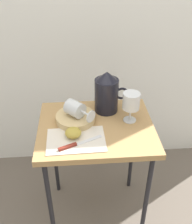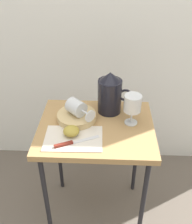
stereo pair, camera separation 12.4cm
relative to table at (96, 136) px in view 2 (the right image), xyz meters
name	(u,v)px [view 2 (the right image)]	position (x,y,z in m)	size (l,w,h in m)	color
ground_plane	(96,211)	(0.00, 0.00, -0.61)	(6.00, 6.00, 0.00)	#665B51
curtain_drape	(100,26)	(0.00, 0.54, 0.39)	(2.40, 0.03, 2.00)	white
table	(96,136)	(0.00, 0.00, 0.00)	(0.56, 0.46, 0.68)	#AD8451
linen_napkin	(73,138)	(-0.10, -0.10, 0.07)	(0.26, 0.18, 0.00)	silver
basket_tray	(77,117)	(-0.10, 0.05, 0.09)	(0.19, 0.19, 0.04)	tan
pitcher	(110,96)	(0.06, 0.13, 0.16)	(0.17, 0.12, 0.22)	black
wine_glass_upright	(132,105)	(0.17, 0.03, 0.18)	(0.08, 0.08, 0.16)	silver
wine_glass_tipped_near	(77,108)	(-0.10, 0.04, 0.14)	(0.15, 0.15, 0.08)	silver
apple_half_left	(71,131)	(-0.11, -0.08, 0.09)	(0.08, 0.08, 0.04)	#B29938
knife	(70,143)	(-0.11, -0.14, 0.08)	(0.20, 0.10, 0.01)	silver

